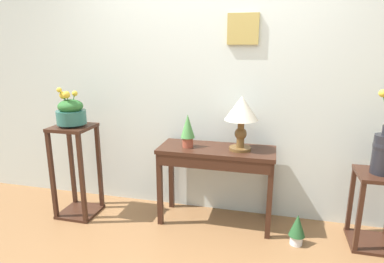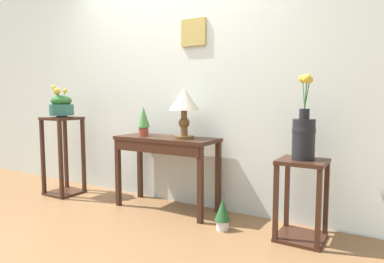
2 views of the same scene
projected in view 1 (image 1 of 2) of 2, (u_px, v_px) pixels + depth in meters
back_wall_with_art at (210, 69)px, 3.07m from camera, size 9.00×0.13×2.80m
console_table at (216, 161)px, 2.94m from camera, size 1.04×0.41×0.73m
table_lamp at (241, 113)px, 2.80m from camera, size 0.29×0.29×0.48m
potted_plant_on_console at (188, 129)px, 2.93m from camera, size 0.13×0.13×0.30m
pedestal_stand_left at (77, 171)px, 3.15m from camera, size 0.36×0.36×0.89m
planter_bowl_wide_left at (71, 112)px, 3.00m from camera, size 0.27×0.27×0.36m
pedestal_stand_right at (375, 210)px, 2.67m from camera, size 0.36×0.36×0.64m
potted_plant_floor at (297, 228)px, 2.71m from camera, size 0.13×0.13×0.27m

